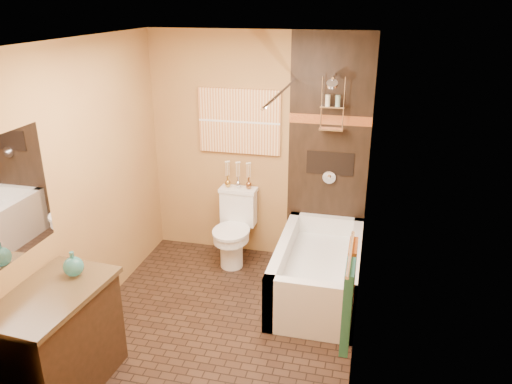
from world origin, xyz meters
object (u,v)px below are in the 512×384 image
(bathtub, at_px, (318,274))
(vanity, at_px, (57,341))
(sunset_painting, at_px, (239,121))
(toilet, at_px, (234,228))

(bathtub, bearing_deg, vanity, -134.58)
(sunset_painting, xyz_separation_m, toilet, (0.00, -0.27, -1.14))
(sunset_painting, distance_m, toilet, 1.17)
(bathtub, bearing_deg, toilet, 155.25)
(sunset_painting, bearing_deg, toilet, -90.00)
(bathtub, relative_size, toilet, 1.84)
(sunset_painting, bearing_deg, bathtub, -36.19)
(sunset_painting, height_order, toilet, sunset_painting)
(sunset_painting, height_order, vanity, sunset_painting)
(vanity, bearing_deg, bathtub, 49.78)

